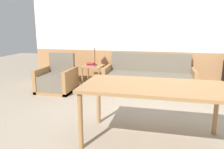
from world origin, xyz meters
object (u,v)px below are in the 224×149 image
object	(u,v)px
couch	(149,79)
dining_table	(154,91)
side_table	(93,70)
armchair	(57,80)
table_lamp	(95,45)

from	to	relation	value
couch	dining_table	world-z (taller)	couch
side_table	armchair	bearing A→B (deg)	-143.70
couch	side_table	world-z (taller)	couch
couch	table_lamp	bearing A→B (deg)	178.62
couch	dining_table	bearing A→B (deg)	-85.07
side_table	dining_table	world-z (taller)	dining_table
armchair	dining_table	xyz separation A→B (m)	(2.27, -1.81, 0.43)
side_table	dining_table	xyz separation A→B (m)	(1.56, -2.33, 0.24)
armchair	table_lamp	xyz separation A→B (m)	(0.73, 0.61, 0.78)
couch	dining_table	distance (m)	2.43
couch	armchair	distance (m)	2.15
table_lamp	side_table	bearing A→B (deg)	-104.75
dining_table	table_lamp	bearing A→B (deg)	122.48
armchair	dining_table	distance (m)	2.94
dining_table	side_table	bearing A→B (deg)	123.79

